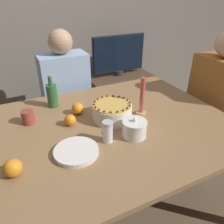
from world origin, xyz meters
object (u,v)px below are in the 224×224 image
(sugar_bowl, at_px, (134,129))
(person_woman_floral, at_px, (212,116))
(cake, at_px, (112,111))
(person_man_blue_shirt, at_px, (67,105))
(candle, at_px, (142,100))
(sugar_shaker, at_px, (108,132))
(tv_monitor, at_px, (119,55))
(bottle, at_px, (52,95))

(sugar_bowl, height_order, person_woman_floral, person_woman_floral)
(cake, xyz_separation_m, person_man_blue_shirt, (-0.11, 0.72, -0.27))
(candle, xyz_separation_m, person_woman_floral, (0.71, 0.00, -0.30))
(sugar_shaker, bearing_deg, cake, 58.52)
(sugar_bowl, distance_m, tv_monitor, 1.42)
(sugar_bowl, height_order, bottle, bottle)
(cake, xyz_separation_m, sugar_shaker, (-0.12, -0.20, 0.01))
(cake, xyz_separation_m, candle, (0.20, -0.03, 0.05))
(sugar_shaker, bearing_deg, person_man_blue_shirt, 88.91)
(person_man_blue_shirt, relative_size, tv_monitor, 1.88)
(cake, distance_m, sugar_shaker, 0.24)
(candle, relative_size, tv_monitor, 0.41)
(sugar_bowl, bearing_deg, bottle, 120.07)
(bottle, bearing_deg, cake, -48.50)
(sugar_shaker, bearing_deg, person_woman_floral, 9.60)
(cake, bearing_deg, candle, -9.62)
(bottle, height_order, person_woman_floral, person_woman_floral)
(person_woman_floral, bearing_deg, sugar_shaker, 99.60)
(sugar_bowl, xyz_separation_m, bottle, (-0.32, 0.56, 0.04))
(tv_monitor, bearing_deg, sugar_bowl, -114.14)
(sugar_shaker, xyz_separation_m, tv_monitor, (0.73, 1.28, 0.02))
(candle, bearing_deg, sugar_bowl, -131.24)
(bottle, relative_size, tv_monitor, 0.35)
(cake, bearing_deg, person_woman_floral, -1.87)
(candle, bearing_deg, sugar_shaker, -151.90)
(sugar_shaker, height_order, candle, candle)
(cake, distance_m, tv_monitor, 1.24)
(person_man_blue_shirt, height_order, tv_monitor, person_man_blue_shirt)
(person_woman_floral, bearing_deg, sugar_bowl, 102.48)
(sugar_shaker, xyz_separation_m, candle, (0.32, 0.17, 0.04))
(cake, distance_m, candle, 0.20)
(tv_monitor, bearing_deg, cake, -119.57)
(sugar_shaker, distance_m, bottle, 0.56)
(candle, height_order, person_woman_floral, person_woman_floral)
(bottle, height_order, tv_monitor, tv_monitor)
(person_man_blue_shirt, bearing_deg, tv_monitor, -153.66)
(cake, distance_m, bottle, 0.44)
(sugar_bowl, distance_m, person_woman_floral, 0.93)
(candle, xyz_separation_m, tv_monitor, (0.41, 1.11, -0.02))
(tv_monitor, bearing_deg, person_woman_floral, -75.01)
(sugar_shaker, bearing_deg, bottle, 107.52)
(bottle, bearing_deg, tv_monitor, 39.40)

